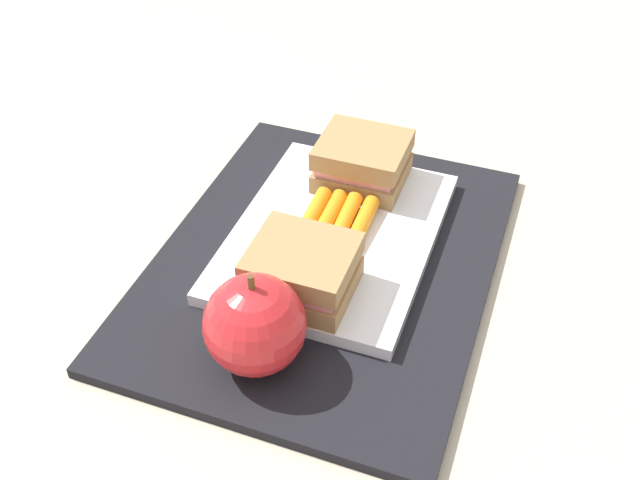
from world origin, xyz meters
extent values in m
plane|color=#B7AD99|center=(0.00, 0.00, 0.00)|extent=(2.40, 2.40, 0.00)
cube|color=black|center=(0.00, 0.00, 0.01)|extent=(0.36, 0.28, 0.01)
cube|color=white|center=(-0.03, 0.00, 0.02)|extent=(0.23, 0.17, 0.01)
cube|color=#9E7A4C|center=(-0.10, 0.00, 0.03)|extent=(0.07, 0.08, 0.02)
cube|color=pink|center=(-0.10, 0.00, 0.04)|extent=(0.07, 0.07, 0.01)
cube|color=#9E7A4C|center=(-0.10, 0.00, 0.06)|extent=(0.07, 0.08, 0.02)
cube|color=#9E7A4C|center=(0.05, 0.00, 0.03)|extent=(0.07, 0.08, 0.02)
cube|color=pink|center=(0.05, 0.00, 0.04)|extent=(0.07, 0.07, 0.01)
cube|color=#9E7A4C|center=(0.05, 0.00, 0.06)|extent=(0.07, 0.08, 0.02)
cylinder|color=orange|center=(-0.02, -0.02, 0.03)|extent=(0.08, 0.01, 0.02)
cylinder|color=orange|center=(-0.03, -0.01, 0.03)|extent=(0.08, 0.01, 0.02)
cylinder|color=orange|center=(-0.03, 0.01, 0.03)|extent=(0.08, 0.01, 0.02)
cylinder|color=orange|center=(-0.03, 0.02, 0.03)|extent=(0.08, 0.01, 0.02)
sphere|color=red|center=(0.12, -0.01, 0.05)|extent=(0.08, 0.08, 0.08)
cylinder|color=brown|center=(0.12, -0.01, 0.09)|extent=(0.01, 0.01, 0.01)
camera|label=1|loc=(0.45, 0.16, 0.45)|focal=41.99mm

